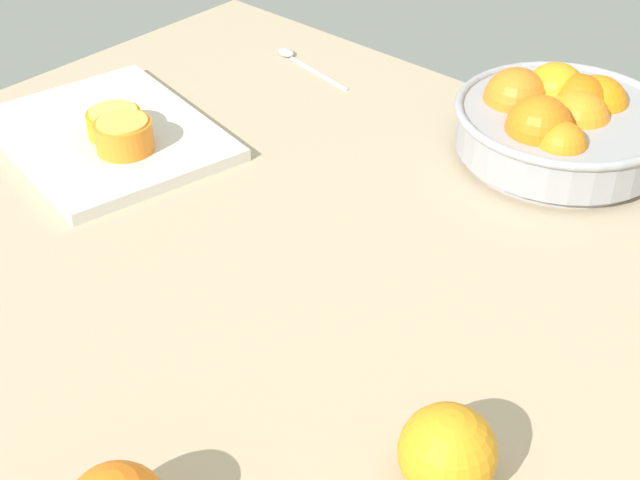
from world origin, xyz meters
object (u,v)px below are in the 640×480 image
(cutting_board, at_px, (108,135))
(loose_orange_3, at_px, (447,452))
(fruit_bowl, at_px, (561,123))
(orange_half_1, at_px, (124,135))
(orange_half_0, at_px, (115,123))
(spoon, at_px, (302,62))

(cutting_board, relative_size, loose_orange_3, 3.90)
(fruit_bowl, xyz_separation_m, orange_half_1, (-0.42, -0.39, -0.01))
(orange_half_0, relative_size, orange_half_1, 0.97)
(spoon, bearing_deg, orange_half_1, -85.83)
(orange_half_0, xyz_separation_m, orange_half_1, (0.04, -0.02, 0.00))
(cutting_board, relative_size, orange_half_0, 4.42)
(cutting_board, bearing_deg, spoon, 84.54)
(loose_orange_3, relative_size, spoon, 0.48)
(fruit_bowl, relative_size, cutting_board, 0.88)
(cutting_board, xyz_separation_m, orange_half_1, (0.06, -0.02, 0.03))
(fruit_bowl, xyz_separation_m, cutting_board, (-0.48, -0.38, -0.04))
(fruit_bowl, xyz_separation_m, orange_half_0, (-0.46, -0.38, -0.01))
(fruit_bowl, relative_size, orange_half_0, 3.90)
(orange_half_1, bearing_deg, spoon, 94.17)
(orange_half_0, bearing_deg, cutting_board, -177.49)
(fruit_bowl, height_order, orange_half_0, fruit_bowl)
(orange_half_0, bearing_deg, loose_orange_3, -14.55)
(loose_orange_3, xyz_separation_m, spoon, (-0.66, 0.53, -0.04))
(spoon, bearing_deg, fruit_bowl, 2.59)
(loose_orange_3, bearing_deg, cutting_board, 165.90)
(fruit_bowl, distance_m, orange_half_0, 0.60)
(loose_orange_3, bearing_deg, spoon, 141.02)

